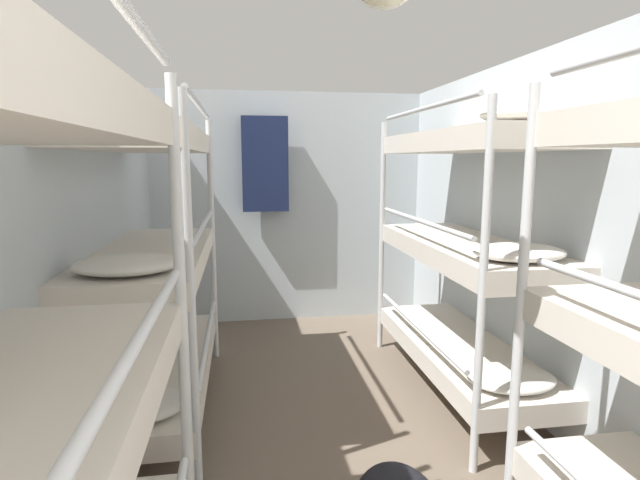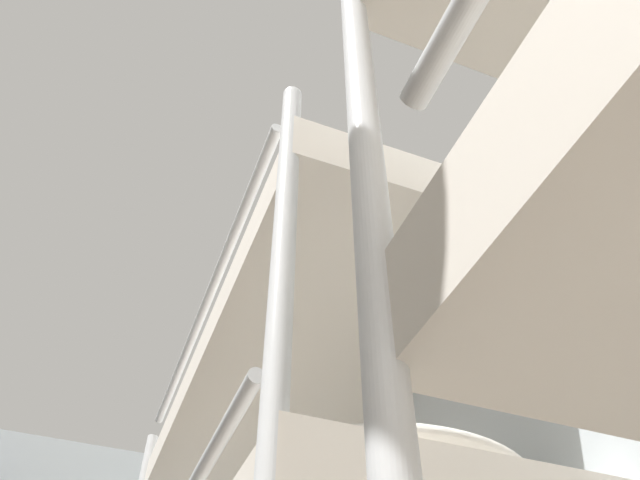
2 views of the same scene
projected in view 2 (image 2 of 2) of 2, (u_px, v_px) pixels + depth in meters
name	position (u px, v px, depth m)	size (l,w,h in m)	color
wall_right	(635.00, 456.00, 1.09)	(0.06, 5.56, 2.29)	silver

